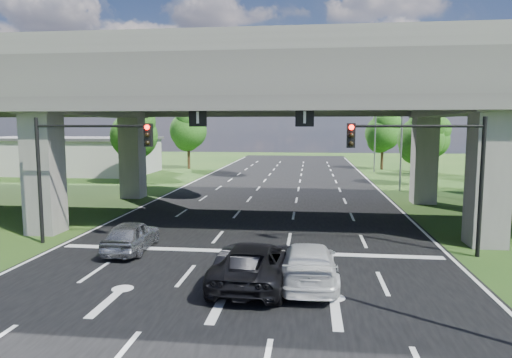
% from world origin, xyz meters
% --- Properties ---
extents(ground, '(160.00, 160.00, 0.00)m').
position_xyz_m(ground, '(0.00, 0.00, 0.00)').
color(ground, '#1E4114').
rests_on(ground, ground).
extents(road, '(18.00, 120.00, 0.03)m').
position_xyz_m(road, '(0.00, 10.00, 0.01)').
color(road, black).
rests_on(road, ground).
extents(overpass, '(80.00, 15.00, 10.00)m').
position_xyz_m(overpass, '(0.00, 12.00, 7.92)').
color(overpass, '#3B3836').
rests_on(overpass, ground).
extents(warehouse, '(20.00, 10.00, 4.00)m').
position_xyz_m(warehouse, '(-26.00, 35.00, 2.00)').
color(warehouse, '#9E9E99').
rests_on(warehouse, ground).
extents(signal_right, '(5.76, 0.54, 6.00)m').
position_xyz_m(signal_right, '(7.82, 3.94, 4.19)').
color(signal_right, black).
rests_on(signal_right, ground).
extents(signal_left, '(5.76, 0.54, 6.00)m').
position_xyz_m(signal_left, '(-7.82, 3.94, 4.19)').
color(signal_left, black).
rests_on(signal_left, ground).
extents(streetlight_far, '(3.38, 0.25, 10.00)m').
position_xyz_m(streetlight_far, '(10.10, 24.00, 5.85)').
color(streetlight_far, gray).
rests_on(streetlight_far, ground).
extents(streetlight_beyond, '(3.38, 0.25, 10.00)m').
position_xyz_m(streetlight_beyond, '(10.10, 40.00, 5.85)').
color(streetlight_beyond, gray).
rests_on(streetlight_beyond, ground).
extents(tree_left_near, '(4.50, 4.50, 7.80)m').
position_xyz_m(tree_left_near, '(-13.95, 26.00, 4.82)').
color(tree_left_near, black).
rests_on(tree_left_near, ground).
extents(tree_left_mid, '(3.91, 3.90, 6.76)m').
position_xyz_m(tree_left_mid, '(-16.95, 34.00, 4.17)').
color(tree_left_mid, black).
rests_on(tree_left_mid, ground).
extents(tree_left_far, '(4.80, 4.80, 8.32)m').
position_xyz_m(tree_left_far, '(-12.95, 42.00, 5.14)').
color(tree_left_far, black).
rests_on(tree_left_far, ground).
extents(tree_right_near, '(4.20, 4.20, 7.28)m').
position_xyz_m(tree_right_near, '(13.05, 28.00, 4.50)').
color(tree_right_near, black).
rests_on(tree_right_near, ground).
extents(tree_right_mid, '(3.91, 3.90, 6.76)m').
position_xyz_m(tree_right_mid, '(16.05, 36.00, 4.17)').
color(tree_right_mid, black).
rests_on(tree_right_mid, ground).
extents(tree_right_far, '(4.50, 4.50, 7.80)m').
position_xyz_m(tree_right_far, '(12.05, 44.00, 4.82)').
color(tree_right_far, black).
rests_on(tree_right_far, ground).
extents(car_silver, '(1.79, 4.12, 1.38)m').
position_xyz_m(car_silver, '(-5.12, 3.00, 0.72)').
color(car_silver, '#919398').
rests_on(car_silver, road).
extents(car_dark, '(2.00, 4.32, 1.37)m').
position_xyz_m(car_dark, '(0.60, -0.69, 0.72)').
color(car_dark, black).
rests_on(car_dark, road).
extents(car_white, '(2.12, 4.97, 1.43)m').
position_xyz_m(car_white, '(2.75, -0.30, 0.74)').
color(car_white, silver).
rests_on(car_white, road).
extents(car_trailing, '(2.70, 5.43, 1.48)m').
position_xyz_m(car_trailing, '(0.83, -0.54, 0.77)').
color(car_trailing, black).
rests_on(car_trailing, road).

